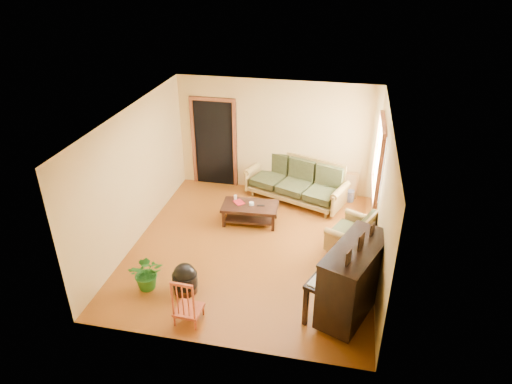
% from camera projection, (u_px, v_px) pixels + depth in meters
% --- Properties ---
extents(floor, '(5.00, 5.00, 0.00)m').
position_uv_depth(floor, '(252.00, 247.00, 8.72)').
color(floor, '#68330D').
rests_on(floor, ground).
extents(doorway, '(1.08, 0.16, 2.05)m').
position_uv_depth(doorway, '(214.00, 144.00, 10.64)').
color(doorway, black).
rests_on(doorway, floor).
extents(window, '(0.12, 1.36, 1.46)m').
position_uv_depth(window, '(379.00, 158.00, 8.73)').
color(window, white).
rests_on(window, right_wall).
extents(sofa, '(2.41, 1.65, 0.95)m').
position_uv_depth(sofa, '(295.00, 181.00, 10.13)').
color(sofa, olive).
rests_on(sofa, floor).
extents(coffee_table, '(1.17, 0.69, 0.41)m').
position_uv_depth(coffee_table, '(250.00, 214.00, 9.42)').
color(coffee_table, black).
rests_on(coffee_table, floor).
extents(armchair, '(1.13, 1.15, 0.88)m').
position_uv_depth(armchair, '(352.00, 230.00, 8.45)').
color(armchair, olive).
rests_on(armchair, floor).
extents(piano, '(1.30, 1.62, 1.25)m').
position_uv_depth(piano, '(353.00, 281.00, 6.86)').
color(piano, black).
rests_on(piano, floor).
extents(footstool, '(0.43, 0.43, 0.40)m').
position_uv_depth(footstool, '(185.00, 281.00, 7.52)').
color(footstool, black).
rests_on(footstool, floor).
extents(red_chair, '(0.41, 0.45, 0.84)m').
position_uv_depth(red_chair, '(188.00, 299.00, 6.82)').
color(red_chair, '#9D391C').
rests_on(red_chair, floor).
extents(leaning_frame, '(0.50, 0.15, 0.66)m').
position_uv_depth(leaning_frame, '(346.00, 185.00, 10.30)').
color(leaning_frame, '#B17C3B').
rests_on(leaning_frame, floor).
extents(ceramic_crock, '(0.21, 0.21, 0.26)m').
position_uv_depth(ceramic_crock, '(350.00, 196.00, 10.27)').
color(ceramic_crock, '#2E3B8C').
rests_on(ceramic_crock, floor).
extents(potted_plant, '(0.68, 0.64, 0.62)m').
position_uv_depth(potted_plant, '(147.00, 272.00, 7.54)').
color(potted_plant, '#21601B').
rests_on(potted_plant, floor).
extents(book, '(0.29, 0.29, 0.02)m').
position_uv_depth(book, '(235.00, 204.00, 9.35)').
color(book, maroon).
rests_on(book, coffee_table).
extents(candle, '(0.07, 0.07, 0.11)m').
position_uv_depth(candle, '(235.00, 197.00, 9.50)').
color(candle, white).
rests_on(candle, coffee_table).
extents(glass_jar, '(0.10, 0.10, 0.06)m').
position_uv_depth(glass_jar, '(251.00, 204.00, 9.31)').
color(glass_jar, white).
rests_on(glass_jar, coffee_table).
extents(remote, '(0.16, 0.08, 0.02)m').
position_uv_depth(remote, '(261.00, 206.00, 9.29)').
color(remote, black).
rests_on(remote, coffee_table).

